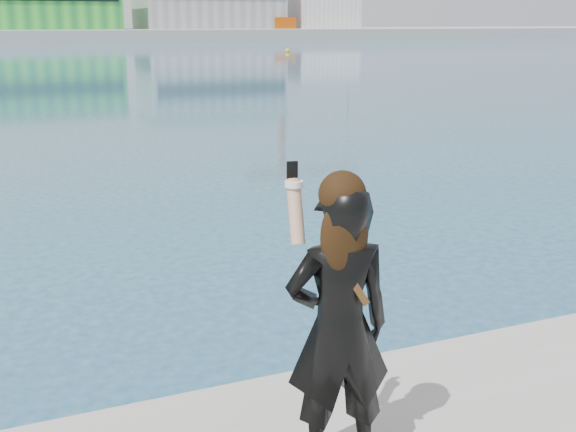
# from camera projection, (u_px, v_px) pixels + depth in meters

# --- Properties ---
(ancillary_shed) EXTENTS (12.00, 10.00, 6.00)m
(ancillary_shed) POSITION_uv_depth(u_px,v_px,m) (322.00, 12.00, 138.35)
(ancillary_shed) COLOR silver
(ancillary_shed) RESTS_ON far_quay
(flagpole_right) EXTENTS (1.28, 0.16, 8.00)m
(flagpole_right) POSITION_uv_depth(u_px,v_px,m) (116.00, 1.00, 118.21)
(flagpole_right) COLOR silver
(flagpole_right) RESTS_ON far_quay
(buoy_near) EXTENTS (0.50, 0.50, 0.50)m
(buoy_near) POSITION_uv_depth(u_px,v_px,m) (288.00, 52.00, 79.03)
(buoy_near) COLOR yellow
(buoy_near) RESTS_ON ground
(woman) EXTENTS (0.66, 0.49, 1.74)m
(woman) POSITION_uv_depth(u_px,v_px,m) (339.00, 320.00, 3.95)
(woman) COLOR black
(woman) RESTS_ON near_quay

